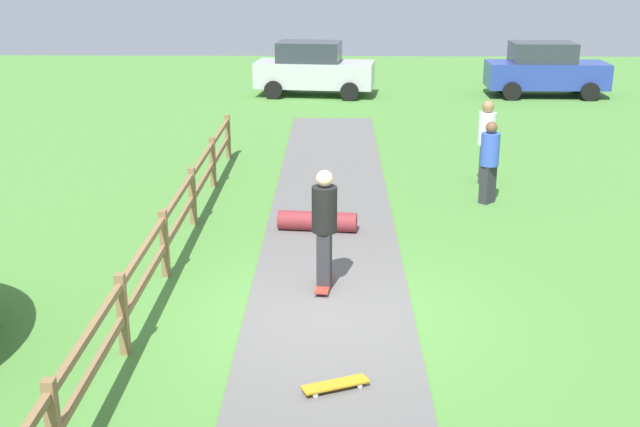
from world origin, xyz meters
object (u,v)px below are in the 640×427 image
at_px(bystander_blue, 489,159).
at_px(parked_car_silver, 313,69).
at_px(skater_fallen, 318,220).
at_px(parked_car_blue, 545,70).
at_px(bystander_white, 486,138).
at_px(skater_riding, 324,223).
at_px(skateboard_loose, 335,385).

xyz_separation_m(bystander_blue, parked_car_silver, (-3.92, 12.96, 0.03)).
height_order(skater_fallen, parked_car_blue, parked_car_blue).
xyz_separation_m(bystander_blue, bystander_white, (0.21, 1.53, 0.09)).
xyz_separation_m(skater_riding, skateboard_loose, (0.17, -2.99, -0.97)).
bearing_deg(parked_car_silver, bystander_white, -70.15).
xyz_separation_m(skater_fallen, parked_car_silver, (-0.47, 14.74, 0.76)).
distance_m(bystander_white, parked_car_silver, 12.15).
height_order(skater_riding, bystander_white, skater_riding).
distance_m(skater_fallen, skateboard_loose, 5.71).
relative_size(skater_riding, bystander_blue, 1.09).
xyz_separation_m(skater_riding, skater_fallen, (-0.16, 2.71, -0.86)).
bearing_deg(skater_riding, bystander_blue, 53.79).
distance_m(skater_fallen, parked_car_blue, 16.70).
distance_m(bystander_blue, bystander_white, 1.55).
distance_m(skateboard_loose, parked_car_blue, 21.78).
height_order(bystander_white, parked_car_blue, parked_car_blue).
bearing_deg(skater_fallen, parked_car_blue, 62.06).
bearing_deg(bystander_white, parked_car_blue, 69.97).
distance_m(skater_fallen, bystander_white, 5.00).
bearing_deg(bystander_white, skater_riding, -120.12).
distance_m(skater_riding, skateboard_loose, 3.15).
xyz_separation_m(skater_fallen, bystander_white, (3.65, 3.31, 0.83)).
height_order(bystander_blue, parked_car_silver, parked_car_silver).
relative_size(skateboard_loose, parked_car_silver, 0.19).
bearing_deg(parked_car_blue, parked_car_silver, 179.97).
distance_m(skater_riding, bystander_white, 6.96).
bearing_deg(skater_fallen, bystander_white, 42.22).
bearing_deg(skater_riding, skateboard_loose, -86.78).
bearing_deg(parked_car_silver, skater_fallen, -88.16).
height_order(bystander_white, parked_car_silver, parked_car_silver).
relative_size(bystander_blue, parked_car_blue, 0.40).
height_order(skater_fallen, skateboard_loose, skater_fallen).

